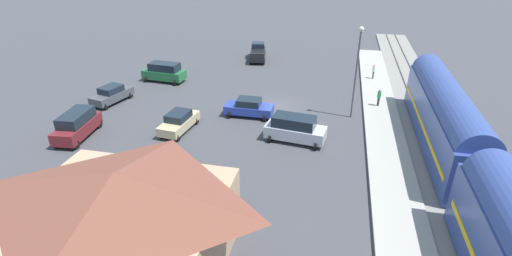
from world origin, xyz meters
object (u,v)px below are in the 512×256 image
Objects in this scene: passenger_train at (479,179)px; sedan_charcoal at (112,94)px; pedestrian_waiting_far at (379,96)px; suv_maroon at (77,125)px; pedestrian_on_platform at (374,70)px; pickup_black at (258,52)px; sedan_blue at (249,107)px; suv_green at (164,72)px; light_pole_near_platform at (357,63)px; suv_silver at (295,129)px; sedan_tan at (179,122)px; station_building at (122,220)px.

sedan_charcoal is (30.67, -11.85, -1.98)m from passenger_train.
pedestrian_waiting_far is 0.34× the size of suv_maroon.
pickup_black is (15.08, -5.66, -0.25)m from pedestrian_on_platform.
passenger_train is at bearing 99.94° from pedestrian_on_platform.
suv_green reaches higher than sedan_blue.
sedan_charcoal is at bearing 25.35° from pedestrian_on_platform.
sedan_blue is at bearing 10.92° from light_pole_near_platform.
passenger_train is 29.68m from suv_maroon.
suv_silver is at bearing 49.85° from pedestrian_waiting_far.
sedan_tan is (10.05, 0.26, -0.27)m from suv_silver.
suv_green is 0.60× the size of light_pole_near_platform.
pickup_black is at bearing -20.58° from pedestrian_on_platform.
suv_green reaches higher than sedan_charcoal.
station_building is 37.67m from pickup_black.
sedan_tan is at bearing -159.52° from suv_maroon.
sedan_blue is 18.70m from pickup_black.
suv_silver reaches higher than sedan_charcoal.
pedestrian_waiting_far is 0.33× the size of suv_silver.
pedestrian_on_platform is 0.33× the size of suv_silver.
suv_maroon reaches higher than pedestrian_waiting_far.
pedestrian_on_platform reaches higher than sedan_charcoal.
light_pole_near_platform is (-11.20, -20.98, 2.37)m from station_building.
sedan_blue is 0.80× the size of pickup_black.
passenger_train is 24.78m from pedestrian_on_platform.
passenger_train is 7.23× the size of suv_green.
station_building is 23.28m from sedan_charcoal.
light_pole_near_platform reaches higher than sedan_tan.
light_pole_near_platform is (-14.66, -6.12, 4.37)m from sedan_tan.
station_building is 1.24× the size of light_pole_near_platform.
station_building reaches higher than sedan_tan.
sedan_blue is at bearing -35.51° from passenger_train.
suv_silver is 6.30m from sedan_blue.
light_pole_near_platform is (2.58, 2.66, 3.97)m from pedestrian_waiting_far.
passenger_train is at bearing 116.91° from light_pole_near_platform.
station_building reaches higher than pickup_black.
suv_green is 7.54m from sedan_charcoal.
passenger_train is 32.94m from sedan_charcoal.
suv_maroon is at bearing 38.64° from pedestrian_on_platform.
suv_green is at bearing -94.54° from suv_maroon.
sedan_tan is 0.83× the size of pickup_black.
pedestrian_on_platform is at bearing -154.65° from sedan_charcoal.
passenger_train is at bearing 161.26° from sedan_tan.
light_pole_near_platform is (-12.55, 16.62, 4.22)m from pickup_black.
station_building is at bearing 59.75° from pedestrian_waiting_far.
pickup_black is (-2.10, -22.74, 0.15)m from sedan_tan.
sedan_blue is at bearing -151.05° from suv_maroon.
pickup_black reaches higher than pedestrian_on_platform.
suv_maroon is at bearing 28.95° from sedan_blue.
sedan_charcoal is at bearing -21.13° from passenger_train.
station_building is 2.24× the size of sedan_tan.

